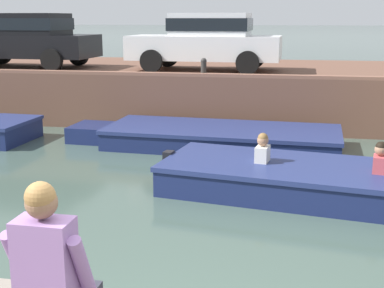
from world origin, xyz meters
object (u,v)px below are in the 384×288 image
Objects in this scene: boat_moored_central_navy at (211,137)px; car_left_inner_white at (207,39)px; mooring_bollard_mid at (204,66)px; person_seated_left at (49,269)px; car_leftmost_black at (26,38)px; motorboat_passing at (342,184)px.

boat_moored_central_navy is 3.78m from car_left_inner_white.
mooring_bollard_mid is (0.15, -1.45, -0.61)m from car_left_inner_white.
person_seated_left reaches higher than boat_moored_central_navy.
mooring_bollard_mid is at bearing -14.79° from car_leftmost_black.
car_leftmost_black is 13.32m from person_seated_left.
car_leftmost_black is at bearing 165.21° from mooring_bollard_mid.
car_left_inner_white is at bearing 94.20° from person_seated_left.
car_leftmost_black and car_left_inner_white have the same top height.
person_seated_left is (0.86, -11.75, -0.97)m from car_left_inner_white.
person_seated_left is (6.20, -11.75, -0.97)m from car_leftmost_black.
mooring_bollard_mid reaches higher than motorboat_passing.
mooring_bollard_mid is 0.46× the size of person_seated_left.
car_left_inner_white is at bearing 116.83° from motorboat_passing.
car_leftmost_black is 5.34m from car_left_inner_white.
mooring_bollard_mid is at bearing 105.23° from boat_moored_central_navy.
boat_moored_central_navy is 4.05m from motorboat_passing.
car_leftmost_black is 5.70m from mooring_bollard_mid.
mooring_bollard_mid reaches higher than boat_moored_central_navy.
car_leftmost_black is (-8.50, 6.26, 1.99)m from motorboat_passing.
boat_moored_central_navy is at bearing -74.77° from mooring_bollard_mid.
mooring_bollard_mid is at bearing 122.10° from motorboat_passing.
person_seated_left is at bearing -86.02° from mooring_bollard_mid.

